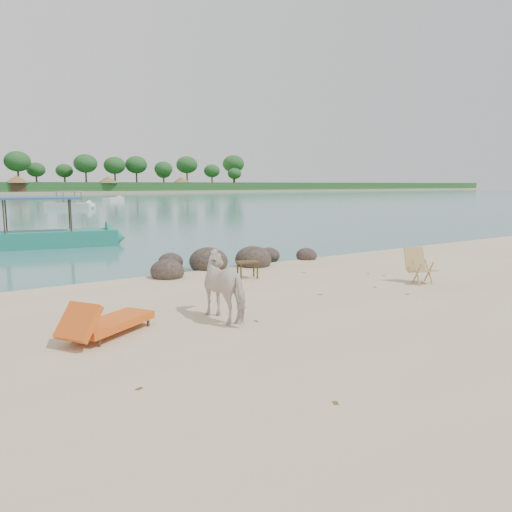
{
  "coord_description": "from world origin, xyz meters",
  "views": [
    {
      "loc": [
        -6.6,
        -7.06,
        2.59
      ],
      "look_at": [
        -0.31,
        2.0,
        1.0
      ],
      "focal_mm": 35.0,
      "sensor_mm": 36.0,
      "label": 1
    }
  ],
  "objects_px": {
    "cow": "(228,287)",
    "side_table": "(247,271)",
    "boat_near": "(38,206)",
    "deck_chair": "(423,267)",
    "lounge_chair": "(112,319)",
    "boulders": "(224,262)"
  },
  "relations": [
    {
      "from": "boulders",
      "to": "boat_near",
      "type": "distance_m",
      "value": 9.8
    },
    {
      "from": "side_table",
      "to": "lounge_chair",
      "type": "height_order",
      "value": "lounge_chair"
    },
    {
      "from": "cow",
      "to": "deck_chair",
      "type": "xyz_separation_m",
      "value": [
        5.96,
        0.03,
        -0.19
      ]
    },
    {
      "from": "lounge_chair",
      "to": "deck_chair",
      "type": "xyz_separation_m",
      "value": [
        8.13,
        -0.25,
        0.17
      ]
    },
    {
      "from": "boat_near",
      "to": "side_table",
      "type": "bearing_deg",
      "value": -62.85
    },
    {
      "from": "cow",
      "to": "boat_near",
      "type": "distance_m",
      "value": 14.3
    },
    {
      "from": "cow",
      "to": "deck_chair",
      "type": "relative_size",
      "value": 1.66
    },
    {
      "from": "boat_near",
      "to": "cow",
      "type": "bearing_deg",
      "value": -76.42
    },
    {
      "from": "boulders",
      "to": "boat_near",
      "type": "height_order",
      "value": "boat_near"
    },
    {
      "from": "lounge_chair",
      "to": "deck_chair",
      "type": "height_order",
      "value": "deck_chair"
    },
    {
      "from": "deck_chair",
      "to": "lounge_chair",
      "type": "bearing_deg",
      "value": -158.69
    },
    {
      "from": "side_table",
      "to": "deck_chair",
      "type": "xyz_separation_m",
      "value": [
        3.38,
        -3.16,
        0.23
      ]
    },
    {
      "from": "side_table",
      "to": "boat_near",
      "type": "bearing_deg",
      "value": 119.7
    },
    {
      "from": "boulders",
      "to": "boat_near",
      "type": "relative_size",
      "value": 0.89
    },
    {
      "from": "deck_chair",
      "to": "boat_near",
      "type": "xyz_separation_m",
      "value": [
        -6.46,
        14.22,
        1.23
      ]
    },
    {
      "from": "boulders",
      "to": "side_table",
      "type": "xyz_separation_m",
      "value": [
        -0.51,
        -2.06,
        0.06
      ]
    },
    {
      "from": "deck_chair",
      "to": "cow",
      "type": "bearing_deg",
      "value": -156.6
    },
    {
      "from": "cow",
      "to": "side_table",
      "type": "relative_size",
      "value": 2.62
    },
    {
      "from": "deck_chair",
      "to": "side_table",
      "type": "bearing_deg",
      "value": 159.99
    },
    {
      "from": "cow",
      "to": "boulders",
      "type": "bearing_deg",
      "value": -122.27
    },
    {
      "from": "side_table",
      "to": "deck_chair",
      "type": "distance_m",
      "value": 4.63
    },
    {
      "from": "cow",
      "to": "lounge_chair",
      "type": "distance_m",
      "value": 2.21
    }
  ]
}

